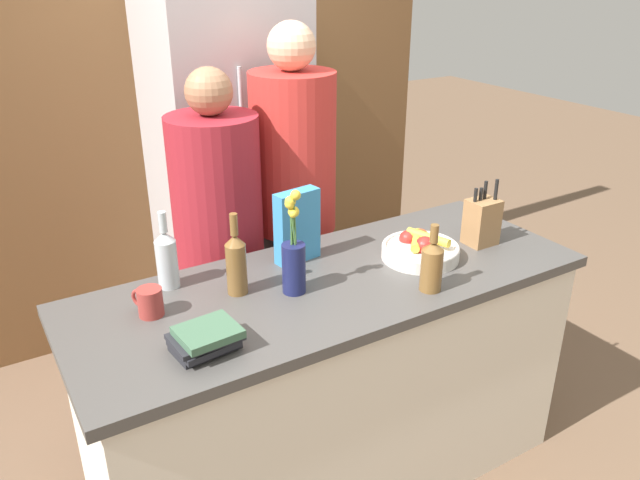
{
  "coord_description": "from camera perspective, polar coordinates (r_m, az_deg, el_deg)",
  "views": [
    {
      "loc": [
        -1.07,
        -1.66,
        1.96
      ],
      "look_at": [
        0.0,
        0.09,
        1.04
      ],
      "focal_mm": 35.0,
      "sensor_mm": 36.0,
      "label": 1
    }
  ],
  "objects": [
    {
      "name": "refrigerator",
      "position": [
        3.29,
        -8.29,
        5.79
      ],
      "size": [
        0.7,
        0.63,
        1.86
      ],
      "color": "#B7B7BC",
      "rests_on": "ground_plane"
    },
    {
      "name": "coffee_mug",
      "position": [
        2.07,
        -15.32,
        -5.47
      ],
      "size": [
        0.09,
        0.11,
        0.09
      ],
      "color": "#99332D",
      "rests_on": "kitchen_island"
    },
    {
      "name": "person_at_sink",
      "position": [
        2.65,
        -9.18,
        0.14
      ],
      "size": [
        0.37,
        0.37,
        1.6
      ],
      "rotation": [
        0.0,
        0.0,
        -0.2
      ],
      "color": "#383842",
      "rests_on": "ground_plane"
    },
    {
      "name": "back_wall_wood",
      "position": [
        3.48,
        -13.24,
        12.76
      ],
      "size": [
        3.08,
        0.12,
        2.6
      ],
      "color": "brown",
      "rests_on": "ground_plane"
    },
    {
      "name": "ground_plane",
      "position": [
        2.78,
        1.01,
        -20.49
      ],
      "size": [
        14.0,
        14.0,
        0.0
      ],
      "primitive_type": "plane",
      "color": "brown"
    },
    {
      "name": "book_stack",
      "position": [
        1.86,
        -10.4,
        -8.87
      ],
      "size": [
        0.2,
        0.17,
        0.08
      ],
      "color": "#232328",
      "rests_on": "kitchen_island"
    },
    {
      "name": "person_in_blue",
      "position": [
        2.82,
        -2.38,
        3.79
      ],
      "size": [
        0.37,
        0.37,
        1.74
      ],
      "rotation": [
        0.0,
        0.0,
        0.01
      ],
      "color": "#383842",
      "rests_on": "ground_plane"
    },
    {
      "name": "bottle_oil",
      "position": [
        2.12,
        -7.67,
        -2.04
      ],
      "size": [
        0.07,
        0.07,
        0.29
      ],
      "color": "brown",
      "rests_on": "kitchen_island"
    },
    {
      "name": "cereal_box",
      "position": [
        2.32,
        -2.1,
        1.26
      ],
      "size": [
        0.18,
        0.08,
        0.28
      ],
      "color": "teal",
      "rests_on": "kitchen_island"
    },
    {
      "name": "bottle_wine",
      "position": [
        2.2,
        -13.85,
        -1.59
      ],
      "size": [
        0.07,
        0.07,
        0.28
      ],
      "color": "#B2BCC1",
      "rests_on": "kitchen_island"
    },
    {
      "name": "knife_block",
      "position": [
        2.56,
        14.58,
        1.67
      ],
      "size": [
        0.12,
        0.1,
        0.27
      ],
      "color": "olive",
      "rests_on": "kitchen_island"
    },
    {
      "name": "kitchen_island",
      "position": [
        2.48,
        1.09,
        -12.95
      ],
      "size": [
        1.88,
        0.71,
        0.92
      ],
      "color": "silver",
      "rests_on": "ground_plane"
    },
    {
      "name": "fruit_bowl",
      "position": [
        2.41,
        9.14,
        -0.77
      ],
      "size": [
        0.3,
        0.3,
        0.1
      ],
      "color": "silver",
      "rests_on": "kitchen_island"
    },
    {
      "name": "flower_vase",
      "position": [
        2.1,
        -2.43,
        -1.66
      ],
      "size": [
        0.08,
        0.08,
        0.37
      ],
      "color": "#191E4C",
      "rests_on": "kitchen_island"
    },
    {
      "name": "bottle_vinegar",
      "position": [
        2.16,
        10.18,
        -2.24
      ],
      "size": [
        0.08,
        0.08,
        0.24
      ],
      "color": "brown",
      "rests_on": "kitchen_island"
    }
  ]
}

